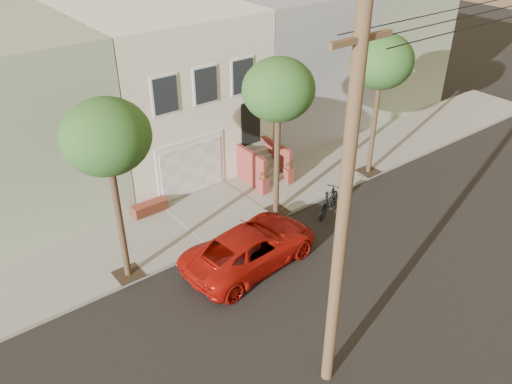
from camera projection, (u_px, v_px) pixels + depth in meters
ground at (325, 273)px, 18.09m from camera, size 90.00×90.00×0.00m
sidewalk at (235, 205)px, 21.69m from camera, size 40.00×3.70×0.15m
house_row at (159, 85)px, 23.82m from camera, size 33.10×11.70×7.00m
tree_left at (106, 138)px, 15.17m from camera, size 2.70×2.57×6.30m
tree_mid at (279, 91)px, 18.55m from camera, size 2.70×2.57×6.30m
tree_right at (382, 62)px, 21.41m from camera, size 2.70×2.57×6.30m
pickup_truck at (251, 247)px, 18.19m from camera, size 5.35×2.91×1.42m
motorcycle at (329, 201)px, 21.03m from camera, size 1.95×1.24×1.14m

